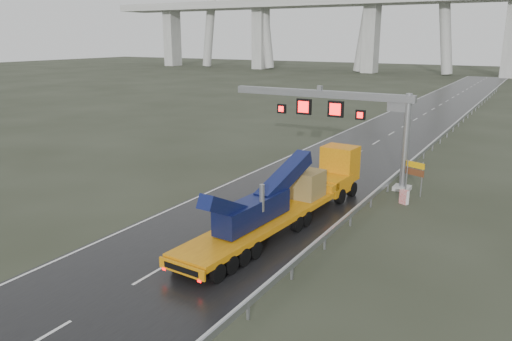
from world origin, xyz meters
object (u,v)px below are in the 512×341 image
Objects in this scene: striped_barrier at (404,197)px; heavy_haul_truck at (296,194)px; sign_gantry at (345,111)px; exit_sign_pair at (415,172)px.

heavy_haul_truck is at bearing -106.26° from striped_barrier.
sign_gantry reaches higher than heavy_haul_truck.
heavy_haul_truck is 18.50× the size of striped_barrier.
exit_sign_pair is (5.30, 8.51, 0.14)m from heavy_haul_truck.
striped_barrier is (5.21, 6.32, -1.15)m from heavy_haul_truck.
heavy_haul_truck is at bearing -86.76° from sign_gantry.
striped_barrier is (-0.09, -2.20, -1.29)m from exit_sign_pair.
exit_sign_pair is at bearing 110.84° from striped_barrier.
sign_gantry is at bearing 174.21° from striped_barrier.
striped_barrier is at bearing -29.03° from sign_gantry.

